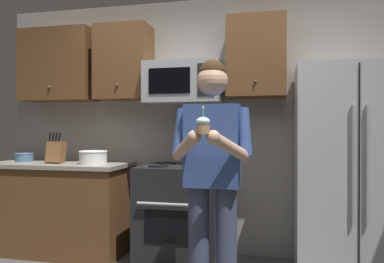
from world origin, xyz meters
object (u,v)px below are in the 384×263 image
(microwave, at_px, (184,83))
(person, at_px, (212,168))
(bowl_large_white, at_px, (93,157))
(bowl_small_colored, at_px, (24,157))
(oven_range, at_px, (181,214))
(cupcake, at_px, (203,125))
(refrigerator, at_px, (350,172))
(knife_block, at_px, (56,152))

(microwave, xyz_separation_m, person, (0.45, -0.95, -0.72))
(bowl_large_white, relative_size, person, 0.16)
(bowl_large_white, xyz_separation_m, bowl_small_colored, (-0.85, 0.09, -0.02))
(oven_range, height_order, cupcake, cupcake)
(microwave, relative_size, bowl_large_white, 2.62)
(microwave, relative_size, refrigerator, 0.41)
(refrigerator, relative_size, bowl_large_white, 6.36)
(microwave, bearing_deg, knife_block, -173.52)
(bowl_large_white, bearing_deg, microwave, 8.90)
(bowl_small_colored, distance_m, person, 2.38)
(oven_range, bearing_deg, bowl_large_white, -178.64)
(knife_block, xyz_separation_m, person, (1.76, -0.80, -0.04))
(refrigerator, distance_m, person, 1.32)
(microwave, xyz_separation_m, bowl_small_colored, (-1.75, -0.05, -0.75))
(microwave, bearing_deg, cupcake, -70.75)
(oven_range, xyz_separation_m, knife_block, (-1.31, -0.03, 0.57))
(microwave, xyz_separation_m, knife_block, (-1.31, -0.15, -0.69))
(oven_range, xyz_separation_m, cupcake, (0.45, -1.16, 0.83))
(knife_block, height_order, cupcake, cupcake)
(cupcake, bearing_deg, bowl_large_white, 139.71)
(oven_range, height_order, bowl_large_white, bowl_large_white)
(oven_range, height_order, refrigerator, refrigerator)
(bowl_large_white, xyz_separation_m, cupcake, (1.35, -1.14, 0.30))
(microwave, distance_m, cupcake, 1.42)
(knife_block, distance_m, bowl_small_colored, 0.46)
(knife_block, relative_size, person, 0.18)
(knife_block, bearing_deg, person, -24.57)
(oven_range, height_order, person, person)
(knife_block, relative_size, bowl_small_colored, 1.67)
(oven_range, distance_m, microwave, 1.26)
(person, bearing_deg, knife_block, 155.43)
(bowl_large_white, relative_size, cupcake, 1.63)
(person, xyz_separation_m, cupcake, (0.00, -0.33, 0.30))
(bowl_small_colored, xyz_separation_m, cupcake, (2.20, -1.23, 0.32))
(refrigerator, relative_size, cupcake, 10.35)
(oven_range, distance_m, refrigerator, 1.56)
(oven_range, xyz_separation_m, bowl_large_white, (-0.90, -0.02, 0.53))
(oven_range, height_order, bowl_small_colored, bowl_small_colored)
(oven_range, relative_size, bowl_large_white, 3.29)
(microwave, distance_m, bowl_small_colored, 1.91)
(oven_range, distance_m, bowl_small_colored, 1.82)
(microwave, distance_m, knife_block, 1.49)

